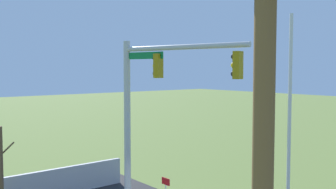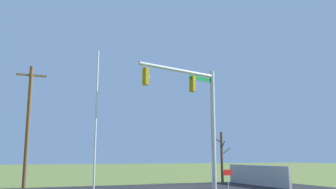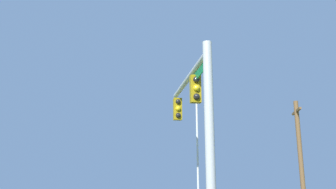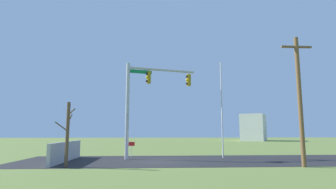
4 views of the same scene
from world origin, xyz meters
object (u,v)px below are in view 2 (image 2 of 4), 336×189
at_px(signal_mast, 197,106).
at_px(open_sign, 228,175).
at_px(flagpole, 96,120).
at_px(bare_tree, 222,156).
at_px(utility_pole, 28,123).

distance_m(signal_mast, open_sign, 4.54).
xyz_separation_m(flagpole, bare_tree, (10.56, 4.89, -1.90)).
bearing_deg(utility_pole, signal_mast, -29.66).
relative_size(utility_pole, open_sign, 6.44).
xyz_separation_m(signal_mast, bare_tree, (4.39, 4.66, -3.06)).
distance_m(flagpole, open_sign, 7.96).
bearing_deg(signal_mast, flagpole, -177.85).
height_order(flagpole, open_sign, flagpole).
bearing_deg(flagpole, utility_pole, 120.52).
distance_m(flagpole, bare_tree, 11.80).
distance_m(utility_pole, bare_tree, 14.07).
bearing_deg(bare_tree, signal_mast, -133.31).
relative_size(bare_tree, open_sign, 3.12).
relative_size(signal_mast, open_sign, 6.04).
xyz_separation_m(utility_pole, bare_tree, (13.89, -0.75, -2.13)).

